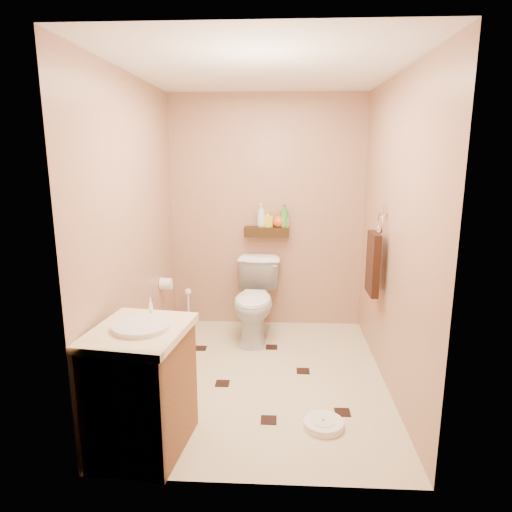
{
  "coord_description": "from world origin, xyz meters",
  "views": [
    {
      "loc": [
        0.13,
        -3.46,
        1.82
      ],
      "look_at": [
        -0.06,
        0.25,
        0.97
      ],
      "focal_mm": 32.0,
      "sensor_mm": 36.0,
      "label": 1
    }
  ],
  "objects": [
    {
      "name": "ground",
      "position": [
        0.0,
        0.0,
        0.0
      ],
      "size": [
        2.5,
        2.5,
        0.0
      ],
      "primitive_type": "plane",
      "color": "beige",
      "rests_on": "ground"
    },
    {
      "name": "wall_back",
      "position": [
        0.0,
        1.25,
        1.2
      ],
      "size": [
        2.0,
        0.04,
        2.4
      ],
      "primitive_type": "cube",
      "color": "tan",
      "rests_on": "ground"
    },
    {
      "name": "wall_front",
      "position": [
        0.0,
        -1.25,
        1.2
      ],
      "size": [
        2.0,
        0.04,
        2.4
      ],
      "primitive_type": "cube",
      "color": "tan",
      "rests_on": "ground"
    },
    {
      "name": "wall_left",
      "position": [
        -1.0,
        0.0,
        1.2
      ],
      "size": [
        0.04,
        2.5,
        2.4
      ],
      "primitive_type": "cube",
      "color": "tan",
      "rests_on": "ground"
    },
    {
      "name": "wall_right",
      "position": [
        1.0,
        0.0,
        1.2
      ],
      "size": [
        0.04,
        2.5,
        2.4
      ],
      "primitive_type": "cube",
      "color": "tan",
      "rests_on": "ground"
    },
    {
      "name": "ceiling",
      "position": [
        0.0,
        0.0,
        2.4
      ],
      "size": [
        2.0,
        2.5,
        0.02
      ],
      "primitive_type": "cube",
      "color": "white",
      "rests_on": "wall_back"
    },
    {
      "name": "wall_shelf",
      "position": [
        0.0,
        1.17,
        1.02
      ],
      "size": [
        0.46,
        0.14,
        0.1
      ],
      "primitive_type": "cube",
      "color": "#3C2610",
      "rests_on": "wall_back"
    },
    {
      "name": "floor_accents",
      "position": [
        0.03,
        -0.0,
        0.0
      ],
      "size": [
        1.31,
        1.32,
        0.01
      ],
      "color": "black",
      "rests_on": "ground"
    },
    {
      "name": "toilet",
      "position": [
        -0.1,
        0.83,
        0.39
      ],
      "size": [
        0.49,
        0.79,
        0.78
      ],
      "primitive_type": "imported",
      "rotation": [
        0.0,
        0.0,
        -0.07
      ],
      "color": "white",
      "rests_on": "ground"
    },
    {
      "name": "vanity",
      "position": [
        -0.7,
        -0.95,
        0.41
      ],
      "size": [
        0.62,
        0.72,
        0.92
      ],
      "rotation": [
        0.0,
        0.0,
        -0.13
      ],
      "color": "brown",
      "rests_on": "ground"
    },
    {
      "name": "bathroom_scale",
      "position": [
        0.45,
        -0.69,
        0.03
      ],
      "size": [
        0.29,
        0.29,
        0.05
      ],
      "rotation": [
        0.0,
        0.0,
        0.07
      ],
      "color": "white",
      "rests_on": "ground"
    },
    {
      "name": "toilet_brush",
      "position": [
        -0.82,
        1.07,
        0.15
      ],
      "size": [
        0.1,
        0.1,
        0.43
      ],
      "color": "#1A6863",
      "rests_on": "ground"
    },
    {
      "name": "towel_ring",
      "position": [
        0.91,
        0.25,
        0.95
      ],
      "size": [
        0.12,
        0.3,
        0.76
      ],
      "color": "silver",
      "rests_on": "wall_right"
    },
    {
      "name": "toilet_paper",
      "position": [
        -0.94,
        0.65,
        0.6
      ],
      "size": [
        0.12,
        0.11,
        0.12
      ],
      "color": "white",
      "rests_on": "wall_left"
    },
    {
      "name": "bottle_a",
      "position": [
        -0.05,
        1.17,
        1.19
      ],
      "size": [
        0.11,
        0.11,
        0.24
      ],
      "primitive_type": "imported",
      "rotation": [
        0.0,
        0.0,
        4.89
      ],
      "color": "silver",
      "rests_on": "wall_shelf"
    },
    {
      "name": "bottle_b",
      "position": [
        0.01,
        1.17,
        1.16
      ],
      "size": [
        0.11,
        0.11,
        0.17
      ],
      "primitive_type": "imported",
      "rotation": [
        0.0,
        0.0,
        0.55
      ],
      "color": "yellow",
      "rests_on": "wall_shelf"
    },
    {
      "name": "bottle_c",
      "position": [
        0.12,
        1.17,
        1.15
      ],
      "size": [
        0.15,
        0.15,
        0.16
      ],
      "primitive_type": "imported",
      "rotation": [
        0.0,
        0.0,
        4.93
      ],
      "color": "#DC5819",
      "rests_on": "wall_shelf"
    },
    {
      "name": "bottle_d",
      "position": [
        0.18,
        1.17,
        1.19
      ],
      "size": [
        0.11,
        0.11,
        0.24
      ],
      "primitive_type": "imported",
      "rotation": [
        0.0,
        0.0,
        0.23
      ],
      "color": "green",
      "rests_on": "wall_shelf"
    },
    {
      "name": "bottle_e",
      "position": [
        0.18,
        1.17,
        1.14
      ],
      "size": [
        0.09,
        0.09,
        0.15
      ],
      "primitive_type": "imported",
      "rotation": [
        0.0,
        0.0,
        0.35
      ],
      "color": "#FFAA54",
      "rests_on": "wall_shelf"
    }
  ]
}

